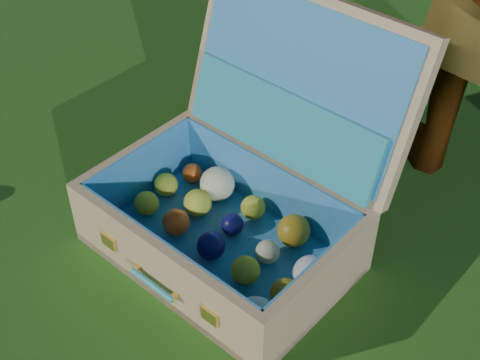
% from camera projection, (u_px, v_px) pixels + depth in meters
% --- Properties ---
extents(ground, '(60.00, 60.00, 0.00)m').
position_uv_depth(ground, '(119.00, 277.00, 1.53)').
color(ground, '#215114').
rests_on(ground, ground).
extents(suitcase, '(0.64, 0.60, 0.54)m').
position_uv_depth(suitcase, '(248.00, 186.00, 1.53)').
color(suitcase, tan).
rests_on(suitcase, ground).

